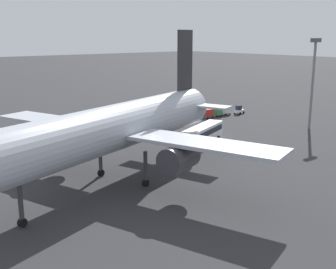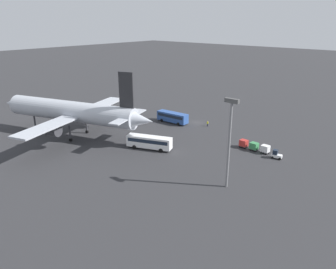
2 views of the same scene
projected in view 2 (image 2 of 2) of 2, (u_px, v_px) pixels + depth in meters
ground_plane at (196, 122)px, 105.42m from camera, size 600.00×600.00×0.00m
airplane at (73, 112)px, 90.52m from camera, size 48.85×41.75×19.28m
shuttle_bus_near at (173, 117)px, 104.61m from camera, size 10.71×3.68×3.36m
shuttle_bus_far at (149, 141)px, 83.51m from camera, size 11.85×6.75×3.35m
baggage_tug at (276, 155)px, 78.10m from camera, size 2.60×2.01×2.10m
worker_person at (208, 124)px, 101.45m from camera, size 0.38×0.38×1.74m
cargo_cart_white at (265, 149)px, 80.96m from camera, size 2.10×1.80×2.06m
cargo_cart_green at (254, 146)px, 82.68m from camera, size 2.10×1.80×2.06m
cargo_cart_red at (244, 143)px, 84.57m from camera, size 2.10×1.80×2.06m
light_pole at (230, 135)px, 61.49m from camera, size 2.80×0.70×17.93m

